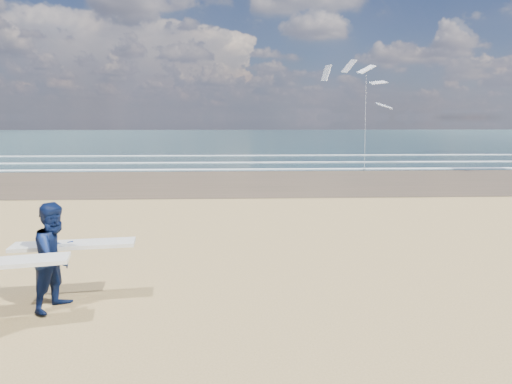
{
  "coord_description": "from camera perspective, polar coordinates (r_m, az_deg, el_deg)",
  "views": [
    {
      "loc": [
        3.6,
        -7.18,
        3.43
      ],
      "look_at": [
        4.18,
        6.0,
        1.27
      ],
      "focal_mm": 32.0,
      "sensor_mm": 36.0,
      "label": 1
    }
  ],
  "objects": [
    {
      "name": "ocean",
      "position": [
        80.93,
        9.25,
        6.75
      ],
      "size": [
        220.0,
        100.0,
        0.02
      ],
      "primitive_type": "cube",
      "color": "#193238",
      "rests_on": "ground"
    },
    {
      "name": "foam_breakers",
      "position": [
        39.05,
        22.38,
        3.63
      ],
      "size": [
        220.0,
        11.7,
        0.05
      ],
      "color": "white",
      "rests_on": "ground"
    },
    {
      "name": "surfer_far",
      "position": [
        9.02,
        -23.57,
        -7.26
      ],
      "size": [
        2.25,
        1.33,
        1.96
      ],
      "color": "#0C1943",
      "rests_on": "ground"
    },
    {
      "name": "kite_1",
      "position": [
        33.47,
        13.55,
        10.83
      ],
      "size": [
        5.8,
        4.74,
        8.03
      ],
      "color": "slate",
      "rests_on": "ground"
    }
  ]
}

